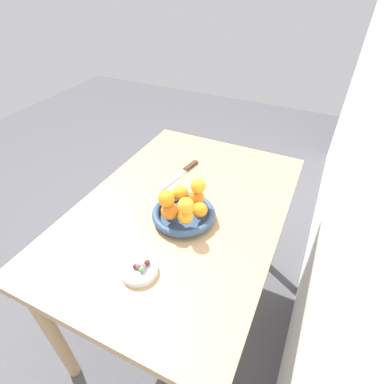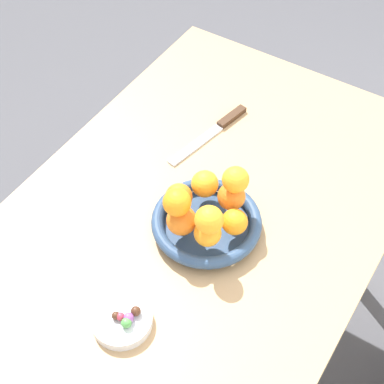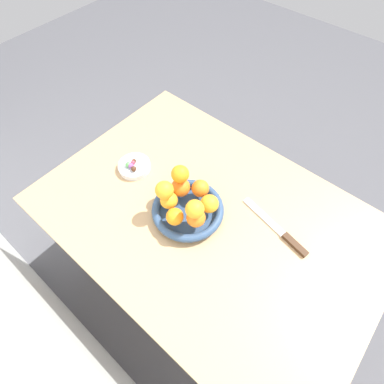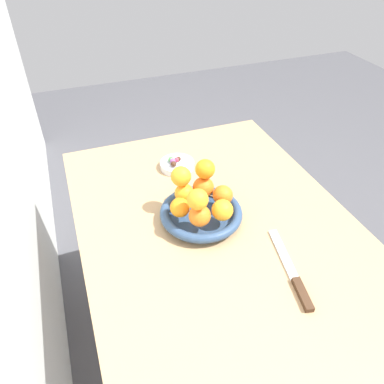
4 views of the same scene
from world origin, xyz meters
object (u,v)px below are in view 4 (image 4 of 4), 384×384
Objects in this scene: orange_8 at (181,176)px; orange_2 at (223,195)px; orange_4 at (184,193)px; candy_ball_0 at (173,161)px; orange_6 at (198,200)px; knife at (293,274)px; orange_1 at (222,210)px; candy_ball_3 at (174,164)px; orange_0 at (199,215)px; orange_3 at (203,187)px; fruit_bowl at (201,214)px; candy_ball_4 at (171,159)px; candy_dish at (177,165)px; orange_5 at (180,207)px; dining_table at (220,251)px; candy_ball_2 at (179,159)px; orange_7 at (205,169)px; candy_ball_1 at (176,160)px.

orange_2 is at bearing -117.12° from orange_8.
candy_ball_0 is at bearing -9.14° from orange_4.
orange_6 reaches higher than knife.
orange_1 is 3.03× the size of candy_ball_3.
orange_4 is 0.23m from candy_ball_0.
orange_1 is 1.02× the size of orange_2.
orange_1 is 1.05× the size of orange_4.
orange_3 is at bearing -26.99° from orange_0.
candy_ball_3 is at bearing -0.01° from fruit_bowl.
orange_0 is 0.28m from knife.
orange_6 reaches higher than candy_ball_0.
fruit_bowl is 0.90× the size of knife.
knife is (-0.54, -0.14, -0.03)m from candy_ball_4.
orange_3 is (0.05, 0.04, 0.00)m from orange_2.
orange_6 is (-0.33, 0.05, 0.12)m from candy_dish.
orange_1 is (-0.33, -0.02, 0.06)m from candy_dish.
orange_8 is (0.06, 0.04, 0.10)m from fruit_bowl.
orange_2 is 0.13m from orange_6.
orange_2 reaches higher than orange_5.
dining_table is at bearing 25.13° from knife.
orange_8 is at bearing 163.60° from candy_ball_2.
orange_8 is (0.05, 0.10, 0.06)m from orange_2.
orange_1 is 0.33m from candy_ball_0.
orange_4 is at bearing 165.60° from candy_ball_2.
orange_3 is (0.05, -0.03, 0.05)m from fruit_bowl.
orange_8 reaches higher than orange_3.
orange_5 is 0.96× the size of orange_7.
orange_0 is 3.61× the size of candy_ball_1.
candy_ball_1 is (0.22, -0.06, -0.09)m from orange_8.
candy_dish is 0.03m from candy_ball_0.
candy_ball_2 is at bearing -5.44° from fruit_bowl.
knife is at bearing -165.91° from candy_ball_0.
orange_4 reaches higher than dining_table.
orange_7 is (0.12, -0.07, 0.00)m from orange_6.
orange_2 is 0.13m from orange_8.
orange_7 is at bearing -29.72° from fruit_bowl.
candy_ball_4 is at bearing 8.41° from orange_7.
orange_1 is 0.23× the size of knife.
dining_table is at bearing -93.58° from orange_0.
orange_6 is 0.35m from candy_ball_1.
candy_ball_1 is 0.83× the size of candy_ball_4.
dining_table is 19.55× the size of orange_7.
orange_5 is at bearing 63.15° from dining_table.
orange_7 is 2.85× the size of candy_ball_4.
candy_dish is 0.35m from orange_6.
candy_ball_4 is (0.00, 0.03, 0.00)m from candy_ball_2.
orange_6 reaches higher than candy_ball_4.
orange_8 is 0.24m from candy_ball_1.
candy_ball_2 is at bearing -16.40° from orange_8.
orange_7 is (0.01, -0.07, 0.06)m from orange_4.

